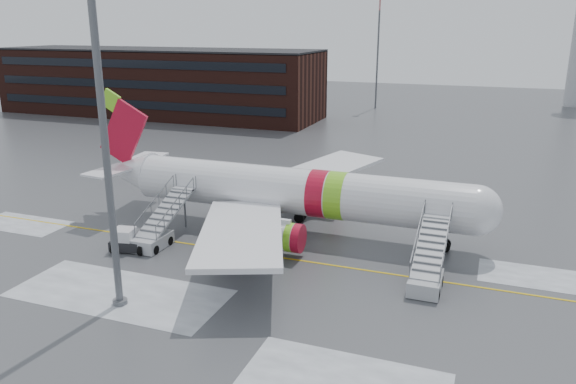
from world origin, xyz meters
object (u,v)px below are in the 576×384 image
at_px(airstair_aft, 157,232).
at_px(light_mast_near, 100,89).
at_px(pushback_tug, 129,241).
at_px(airstair_fwd, 427,271).
at_px(airliner, 286,191).

height_order(airstair_aft, light_mast_near, light_mast_near).
bearing_deg(pushback_tug, airstair_fwd, 4.61).
bearing_deg(light_mast_near, airstair_fwd, 27.86).
xyz_separation_m(airliner, pushback_tug, (-9.66, -8.32, -2.66)).
bearing_deg(airstair_fwd, light_mast_near, -152.14).
xyz_separation_m(airstair_aft, pushback_tug, (-1.40, -1.78, -0.31)).
relative_size(airstair_fwd, airstair_aft, 1.00).
bearing_deg(airstair_fwd, airliner, 152.27).
height_order(airliner, airstair_fwd, airliner).
distance_m(airliner, pushback_tug, 13.02).
xyz_separation_m(airstair_aft, light_mast_near, (3.25, -9.22, 12.11)).
bearing_deg(airstair_aft, airliner, 38.36).
height_order(airliner, pushback_tug, airliner).
xyz_separation_m(airliner, light_mast_near, (-5.01, -15.76, 9.76)).
bearing_deg(light_mast_near, pushback_tug, 121.99).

